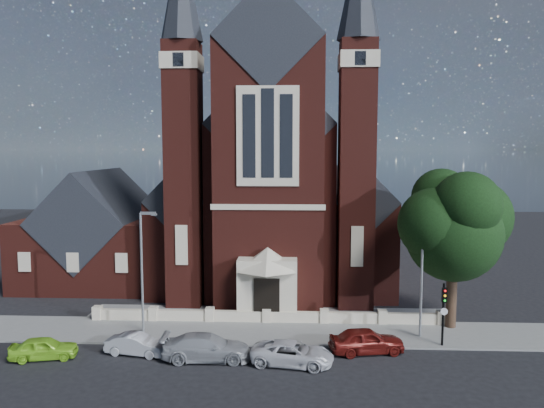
{
  "coord_description": "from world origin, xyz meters",
  "views": [
    {
      "loc": [
        1.99,
        -29.37,
        12.07
      ],
      "look_at": [
        0.12,
        12.0,
        7.81
      ],
      "focal_mm": 35.0,
      "sensor_mm": 36.0,
      "label": 1
    }
  ],
  "objects_px": {
    "street_tree": "(457,227)",
    "church": "(276,189)",
    "street_lamp_right": "(423,268)",
    "car_lime_van": "(44,348)",
    "parish_hall": "(100,238)",
    "car_dark_red": "(367,341)",
    "street_lamp_left": "(143,265)",
    "car_white_suv": "(292,353)",
    "traffic_signal": "(444,306)",
    "car_silver_a": "(137,344)",
    "car_silver_b": "(207,347)"
  },
  "relations": [
    {
      "from": "street_lamp_right",
      "to": "car_lime_van",
      "type": "bearing_deg",
      "value": -169.04
    },
    {
      "from": "car_white_suv",
      "to": "car_dark_red",
      "type": "bearing_deg",
      "value": -57.16
    },
    {
      "from": "church",
      "to": "street_lamp_left",
      "type": "xyz_separation_m",
      "value": [
        -7.91,
        -18.94,
        -3.59
      ]
    },
    {
      "from": "street_tree",
      "to": "car_silver_a",
      "type": "height_order",
      "value": "street_tree"
    },
    {
      "from": "church",
      "to": "car_white_suv",
      "type": "xyz_separation_m",
      "value": [
        1.84,
        -23.51,
        -7.54
      ]
    },
    {
      "from": "traffic_signal",
      "to": "car_silver_b",
      "type": "height_order",
      "value": "traffic_signal"
    },
    {
      "from": "parish_hall",
      "to": "street_lamp_left",
      "type": "distance_m",
      "value": 16.18
    },
    {
      "from": "car_silver_b",
      "to": "car_white_suv",
      "type": "bearing_deg",
      "value": -97.12
    },
    {
      "from": "street_lamp_right",
      "to": "car_silver_b",
      "type": "height_order",
      "value": "street_lamp_right"
    },
    {
      "from": "traffic_signal",
      "to": "car_lime_van",
      "type": "relative_size",
      "value": 1.06
    },
    {
      "from": "street_lamp_left",
      "to": "traffic_signal",
      "type": "height_order",
      "value": "street_lamp_left"
    },
    {
      "from": "street_lamp_left",
      "to": "car_silver_b",
      "type": "relative_size",
      "value": 1.57
    },
    {
      "from": "car_silver_b",
      "to": "car_lime_van",
      "type": "bearing_deg",
      "value": 89.6
    },
    {
      "from": "parish_hall",
      "to": "car_silver_a",
      "type": "distance_m",
      "value": 19.82
    },
    {
      "from": "church",
      "to": "car_dark_red",
      "type": "height_order",
      "value": "church"
    },
    {
      "from": "car_silver_a",
      "to": "parish_hall",
      "type": "bearing_deg",
      "value": 36.26
    },
    {
      "from": "car_silver_a",
      "to": "church",
      "type": "bearing_deg",
      "value": -8.16
    },
    {
      "from": "car_lime_van",
      "to": "street_tree",
      "type": "bearing_deg",
      "value": -89.42
    },
    {
      "from": "street_tree",
      "to": "car_silver_a",
      "type": "bearing_deg",
      "value": -165.34
    },
    {
      "from": "car_lime_van",
      "to": "car_white_suv",
      "type": "xyz_separation_m",
      "value": [
        14.38,
        -0.18,
        0.01
      ]
    },
    {
      "from": "street_lamp_left",
      "to": "car_silver_a",
      "type": "bearing_deg",
      "value": -80.97
    },
    {
      "from": "car_silver_b",
      "to": "car_dark_red",
      "type": "xyz_separation_m",
      "value": [
        9.33,
        1.48,
        0.01
      ]
    },
    {
      "from": "traffic_signal",
      "to": "car_lime_van",
      "type": "distance_m",
      "value": 23.79
    },
    {
      "from": "church",
      "to": "car_lime_van",
      "type": "bearing_deg",
      "value": -118.27
    },
    {
      "from": "car_white_suv",
      "to": "car_lime_van",
      "type": "bearing_deg",
      "value": 98.47
    },
    {
      "from": "traffic_signal",
      "to": "car_silver_a",
      "type": "height_order",
      "value": "traffic_signal"
    },
    {
      "from": "car_silver_b",
      "to": "parish_hall",
      "type": "bearing_deg",
      "value": 33.47
    },
    {
      "from": "traffic_signal",
      "to": "car_silver_b",
      "type": "distance_m",
      "value": 14.44
    },
    {
      "from": "car_dark_red",
      "to": "street_lamp_right",
      "type": "bearing_deg",
      "value": -65.49
    },
    {
      "from": "car_silver_a",
      "to": "car_dark_red",
      "type": "distance_m",
      "value": 13.61
    },
    {
      "from": "street_tree",
      "to": "church",
      "type": "bearing_deg",
      "value": 126.17
    },
    {
      "from": "traffic_signal",
      "to": "car_white_suv",
      "type": "height_order",
      "value": "traffic_signal"
    },
    {
      "from": "street_lamp_left",
      "to": "car_silver_b",
      "type": "bearing_deg",
      "value": -40.59
    },
    {
      "from": "street_lamp_left",
      "to": "car_dark_red",
      "type": "relative_size",
      "value": 1.83
    },
    {
      "from": "car_white_suv",
      "to": "car_dark_red",
      "type": "xyz_separation_m",
      "value": [
        4.39,
        1.92,
        0.11
      ]
    },
    {
      "from": "car_white_suv",
      "to": "parish_hall",
      "type": "bearing_deg",
      "value": 53.06
    },
    {
      "from": "traffic_signal",
      "to": "street_tree",
      "type": "bearing_deg",
      "value": 64.05
    },
    {
      "from": "church",
      "to": "car_dark_red",
      "type": "relative_size",
      "value": 7.88
    },
    {
      "from": "parish_hall",
      "to": "street_tree",
      "type": "bearing_deg",
      "value": -23.26
    },
    {
      "from": "street_lamp_left",
      "to": "car_silver_a",
      "type": "xyz_separation_m",
      "value": [
        0.56,
        -3.51,
        -3.99
      ]
    },
    {
      "from": "car_lime_van",
      "to": "car_white_suv",
      "type": "bearing_deg",
      "value": -103.77
    },
    {
      "from": "car_dark_red",
      "to": "street_lamp_left",
      "type": "bearing_deg",
      "value": 69.48
    },
    {
      "from": "parish_hall",
      "to": "street_lamp_left",
      "type": "bearing_deg",
      "value": -59.98
    },
    {
      "from": "street_lamp_right",
      "to": "traffic_signal",
      "type": "relative_size",
      "value": 2.02
    },
    {
      "from": "church",
      "to": "street_lamp_left",
      "type": "relative_size",
      "value": 4.31
    },
    {
      "from": "parish_hall",
      "to": "car_silver_a",
      "type": "bearing_deg",
      "value": -63.71
    },
    {
      "from": "church",
      "to": "parish_hall",
      "type": "xyz_separation_m",
      "value": [
        -16.0,
        -4.94,
        -4.17
      ]
    },
    {
      "from": "street_tree",
      "to": "car_silver_a",
      "type": "relative_size",
      "value": 2.88
    },
    {
      "from": "street_tree",
      "to": "street_lamp_right",
      "type": "relative_size",
      "value": 1.32
    },
    {
      "from": "car_dark_red",
      "to": "street_tree",
      "type": "bearing_deg",
      "value": -65.56
    }
  ]
}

